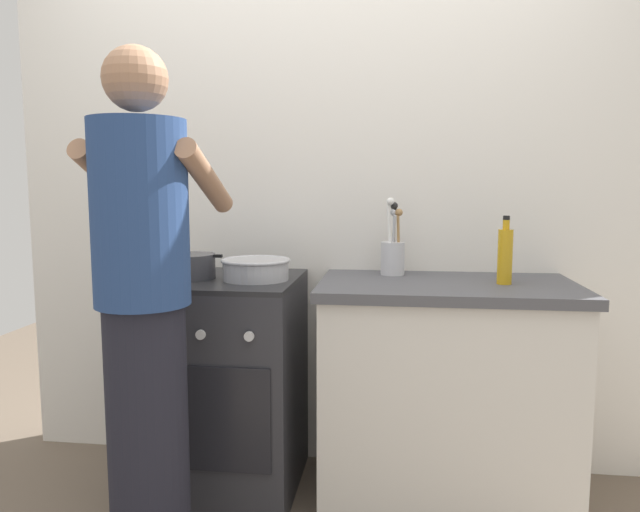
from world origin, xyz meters
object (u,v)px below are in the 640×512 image
Objects in this scene: stove_range at (227,384)px; pot at (188,266)px; utensil_crock at (393,253)px; oil_bottle at (505,255)px; person at (145,316)px; mixing_bowl at (256,268)px.

stove_range is 3.18× the size of pot.
stove_range is 0.89m from utensil_crock.
oil_bottle is at bearing -23.15° from utensil_crock.
mixing_bowl is at bearing 65.61° from person.
mixing_bowl is 0.85× the size of utensil_crock.
oil_bottle is at bearing 1.17° from pot.
utensil_crock is at bearing 156.85° from oil_bottle.
utensil_crock is (0.55, 0.21, 0.05)m from mixing_bowl.
person is at bearing -85.44° from pot.
mixing_bowl is (0.28, 0.00, -0.00)m from pot.
pot is (-0.14, -0.03, 0.50)m from stove_range.
mixing_bowl is 0.98m from oil_bottle.
stove_range is 0.52m from mixing_bowl.
mixing_bowl is 1.06× the size of oil_bottle.
stove_range is 3.23× the size of mixing_bowl.
oil_bottle is (1.11, -0.01, 0.56)m from stove_range.
stove_range is 2.74× the size of utensil_crock.
person is at bearing -136.95° from utensil_crock.
utensil_crock is at bearing 14.18° from pot.
pot is 0.86× the size of utensil_crock.
pot is 0.53m from person.
mixing_bowl is at bearing 0.48° from pot.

